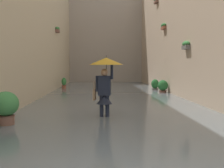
# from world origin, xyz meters

# --- Properties ---
(ground_plane) EXTENTS (61.49, 61.49, 0.00)m
(ground_plane) POSITION_xyz_m (0.00, -12.30, 0.00)
(ground_plane) COLOR #605B56
(flood_water) EXTENTS (7.71, 30.59, 0.15)m
(flood_water) POSITION_xyz_m (0.00, -12.30, 0.07)
(flood_water) COLOR slate
(flood_water) RESTS_ON ground_plane
(building_facade_left) EXTENTS (2.04, 28.59, 9.09)m
(building_facade_left) POSITION_xyz_m (-4.35, -12.29, 4.54)
(building_facade_left) COLOR tan
(building_facade_left) RESTS_ON ground_plane
(building_facade_far) EXTENTS (10.51, 1.80, 10.49)m
(building_facade_far) POSITION_xyz_m (0.00, -25.49, 5.25)
(building_facade_far) COLOR #A89989
(building_facade_far) RESTS_ON ground_plane
(person_wading) EXTENTS (1.05, 1.05, 2.03)m
(person_wading) POSITION_xyz_m (0.39, -5.58, 1.44)
(person_wading) COLOR #4C4233
(person_wading) RESTS_ON ground_plane
(potted_plant_near_right) EXTENTS (0.69, 0.69, 1.03)m
(potted_plant_near_right) POSITION_xyz_m (3.05, -4.45, 0.61)
(potted_plant_near_right) COLOR brown
(potted_plant_near_right) RESTS_ON ground_plane
(potted_plant_near_left) EXTENTS (0.60, 0.60, 0.88)m
(potted_plant_near_left) POSITION_xyz_m (-3.12, -13.50, 0.49)
(potted_plant_near_left) COLOR brown
(potted_plant_near_left) RESTS_ON ground_plane
(potted_plant_mid_right) EXTENTS (0.33, 0.33, 0.90)m
(potted_plant_mid_right) POSITION_xyz_m (3.02, -16.69, 0.48)
(potted_plant_mid_right) COLOR #9E563D
(potted_plant_mid_right) RESTS_ON ground_plane
(potted_plant_far_left) EXTENTS (0.48, 0.48, 0.85)m
(potted_plant_far_left) POSITION_xyz_m (-3.00, -15.30, 0.44)
(potted_plant_far_left) COLOR #66605B
(potted_plant_far_left) RESTS_ON ground_plane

